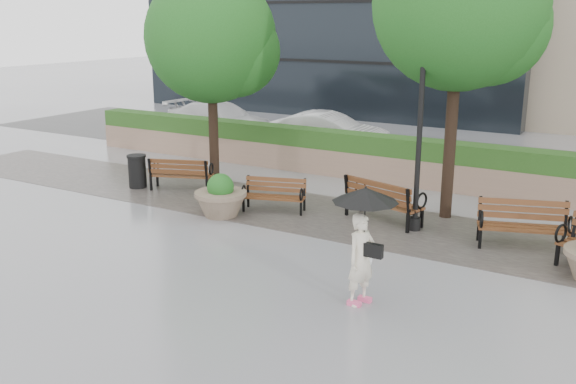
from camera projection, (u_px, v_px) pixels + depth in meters
The scene contains 16 objects.
ground at pixel (293, 260), 12.89m from camera, with size 100.00×100.00×0.00m, color gray.
cobble_strip at pixel (356, 221), 15.38m from camera, with size 28.00×3.20×0.01m, color #383330.
hedge_wall at pixel (415, 162), 18.52m from camera, with size 24.00×0.80×1.35m.
asphalt_street at pixel (454, 159), 22.02m from camera, with size 40.00×7.00×0.00m, color black.
bench_0 at pixel (181, 180), 18.05m from camera, with size 1.84×1.23×0.92m.
bench_1 at pixel (274, 202), 16.05m from camera, with size 1.65×1.05×0.83m.
bench_2 at pixel (383, 209), 15.23m from camera, with size 2.05×1.27×1.03m.
bench_3 at pixel (522, 234), 13.52m from camera, with size 1.96×1.28×0.99m.
planter_left at pixel (221, 200), 15.64m from camera, with size 1.27×1.27×1.07m.
trash_bin at pixel (137, 172), 18.25m from camera, with size 0.54×0.54×0.90m, color black.
lamppost at pixel (419, 144), 14.17m from camera, with size 0.28×0.28×4.55m.
tree_0 at pixel (217, 41), 18.07m from camera, with size 3.75×3.71×6.02m.
tree_1 at pixel (467, 9), 14.36m from camera, with size 3.94×3.93×6.98m.
car_left at pixel (221, 119), 25.99m from camera, with size 1.97×4.84×1.40m, color white.
car_right at pixel (328, 133), 22.83m from camera, with size 1.53×4.38×1.44m, color white.
pedestrian at pixel (363, 234), 10.64m from camera, with size 1.11×1.11×2.03m.
Camera 1 is at (6.04, -10.44, 4.73)m, focal length 40.00 mm.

